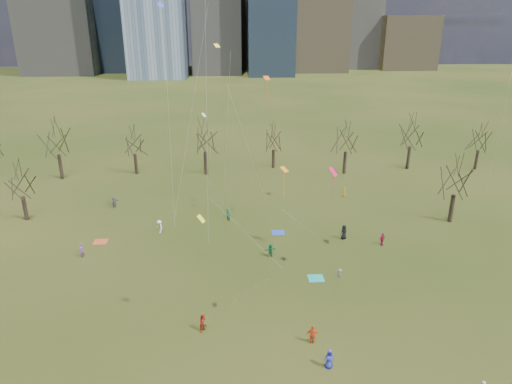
{
  "coord_description": "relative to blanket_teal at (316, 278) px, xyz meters",
  "views": [
    {
      "loc": [
        -2.87,
        -35.38,
        24.74
      ],
      "look_at": [
        0.0,
        12.0,
        7.0
      ],
      "focal_mm": 32.0,
      "sensor_mm": 36.0,
      "label": 1
    }
  ],
  "objects": [
    {
      "name": "bare_tree_row",
      "position": [
        -5.84,
        32.25,
        6.1
      ],
      "size": [
        113.04,
        29.8,
        9.5
      ],
      "color": "black",
      "rests_on": "ground"
    },
    {
      "name": "person_2",
      "position": [
        -11.13,
        -7.79,
        0.82
      ],
      "size": [
        0.86,
        0.97,
        1.67
      ],
      "primitive_type": "imported",
      "rotation": [
        0.0,
        0.0,
        1.24
      ],
      "color": "#B32819",
      "rests_on": "ground"
    },
    {
      "name": "blanket_crimson",
      "position": [
        -24.29,
        9.8,
        0.0
      ],
      "size": [
        1.6,
        1.5,
        0.03
      ],
      "primitive_type": "cube",
      "color": "#B44424",
      "rests_on": "ground"
    },
    {
      "name": "person_9",
      "position": [
        -17.5,
        11.91,
        0.83
      ],
      "size": [
        1.17,
        1.24,
        1.69
      ],
      "primitive_type": "imported",
      "rotation": [
        0.0,
        0.0,
        5.38
      ],
      "color": "white",
      "rests_on": "ground"
    },
    {
      "name": "person_4",
      "position": [
        -2.15,
        -9.99,
        0.84
      ],
      "size": [
        1.06,
        0.6,
        1.71
      ],
      "primitive_type": "imported",
      "rotation": [
        0.0,
        0.0,
        2.95
      ],
      "color": "#F2451A",
      "rests_on": "ground"
    },
    {
      "name": "person_12",
      "position": [
        8.49,
        22.9,
        0.7
      ],
      "size": [
        0.64,
        0.8,
        1.43
      ],
      "primitive_type": "imported",
      "rotation": [
        0.0,
        0.0,
        1.87
      ],
      "color": "orange",
      "rests_on": "ground"
    },
    {
      "name": "person_3",
      "position": [
        2.39,
        -0.24,
        0.56
      ],
      "size": [
        0.6,
        0.83,
        1.15
      ],
      "primitive_type": "imported",
      "rotation": [
        0.0,
        0.0,
        1.83
      ],
      "color": "slate",
      "rests_on": "ground"
    },
    {
      "name": "blanket_navy",
      "position": [
        -2.71,
        11.04,
        0.0
      ],
      "size": [
        1.6,
        1.5,
        0.03
      ],
      "primitive_type": "cube",
      "color": "#233FA6",
      "rests_on": "ground"
    },
    {
      "name": "person_10",
      "position": [
        9.13,
        6.91,
        0.78
      ],
      "size": [
        0.98,
        0.84,
        1.58
      ],
      "primitive_type": "imported",
      "rotation": [
        0.0,
        0.0,
        0.6
      ],
      "color": "#A6173D",
      "rests_on": "ground"
    },
    {
      "name": "blanket_teal",
      "position": [
        0.0,
        0.0,
        0.0
      ],
      "size": [
        1.6,
        1.5,
        0.03
      ],
      "primitive_type": "cube",
      "color": "teal",
      "rests_on": "ground"
    },
    {
      "name": "person_13",
      "position": [
        -8.91,
        15.08,
        0.88
      ],
      "size": [
        0.78,
        0.73,
        1.78
      ],
      "primitive_type": "imported",
      "rotation": [
        0.0,
        0.0,
        2.52
      ],
      "color": "#186F43",
      "rests_on": "ground"
    },
    {
      "name": "person_6",
      "position": [
        5.0,
        8.79,
        0.9
      ],
      "size": [
        1.06,
        0.91,
        1.83
      ],
      "primitive_type": "imported",
      "rotation": [
        0.0,
        0.0,
        3.59
      ],
      "color": "black",
      "rests_on": "ground"
    },
    {
      "name": "kites_airborne",
      "position": [
        -2.77,
        6.62,
        12.67
      ],
      "size": [
        71.0,
        38.15,
        30.07
      ],
      "color": "orange",
      "rests_on": "ground"
    },
    {
      "name": "person_7",
      "position": [
        -25.32,
        6.02,
        0.85
      ],
      "size": [
        0.58,
        0.73,
        1.73
      ],
      "primitive_type": "imported",
      "rotation": [
        0.0,
        0.0,
        4.41
      ],
      "color": "#824E9D",
      "rests_on": "ground"
    },
    {
      "name": "person_5",
      "position": [
        -4.26,
        4.96,
        0.76
      ],
      "size": [
        1.5,
        0.78,
        1.54
      ],
      "primitive_type": "imported",
      "rotation": [
        0.0,
        0.0,
        3.38
      ],
      "color": "#186E41",
      "rests_on": "ground"
    },
    {
      "name": "person_11",
      "position": [
        -25.07,
        20.73,
        0.79
      ],
      "size": [
        1.11,
        1.54,
        1.6
      ],
      "primitive_type": "imported",
      "rotation": [
        0.0,
        0.0,
        1.09
      ],
      "color": "slate",
      "rests_on": "ground"
    },
    {
      "name": "person_0",
      "position": [
        -1.4,
        -12.86,
        0.8
      ],
      "size": [
        0.87,
        0.64,
        1.62
      ],
      "primitive_type": "imported",
      "rotation": [
        0.0,
        0.0,
        6.12
      ],
      "color": "#2730A9",
      "rests_on": "ground"
    },
    {
      "name": "ground",
      "position": [
        -5.75,
        -4.97,
        -0.01
      ],
      "size": [
        500.0,
        500.0,
        0.0
      ],
      "primitive_type": "plane",
      "color": "black",
      "rests_on": "ground"
    }
  ]
}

